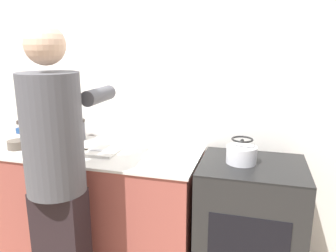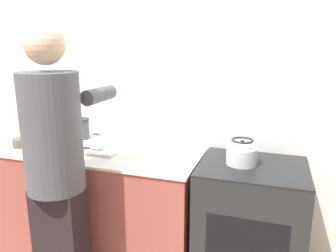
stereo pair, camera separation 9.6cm
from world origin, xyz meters
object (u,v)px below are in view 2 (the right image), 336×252
person (57,166)px  kettle (242,154)px  knife (93,149)px  bowl_prep (22,143)px  cutting_board (96,149)px  oven (249,231)px  canister_jar (80,129)px

person → kettle: (1.03, 0.50, 0.03)m
knife → kettle: kettle is taller
knife → bowl_prep: 0.58m
kettle → cutting_board: bearing=179.2°
knife → person: bearing=-91.2°
oven → canister_jar: canister_jar is taller
person → cutting_board: (-0.04, 0.51, -0.06)m
person → canister_jar: person is taller
oven → person: 1.32m
cutting_board → bowl_prep: (-0.59, -0.10, 0.02)m
kettle → bowl_prep: size_ratio=1.41×
oven → bowl_prep: bearing=-177.2°
person → cutting_board: person is taller
kettle → canister_jar: kettle is taller
oven → kettle: (-0.08, 0.00, 0.53)m
oven → bowl_prep: size_ratio=6.78×
oven → knife: (-1.15, -0.01, 0.47)m
cutting_board → knife: knife is taller
cutting_board → oven: bearing=-0.8°
person → canister_jar: (-0.32, 0.75, 0.02)m
oven → bowl_prep: bowl_prep is taller
kettle → knife: bearing=-179.1°
canister_jar → kettle: bearing=-10.5°
cutting_board → knife: bearing=-105.4°
kettle → bowl_prep: bearing=-177.0°
person → bowl_prep: bearing=146.5°
oven → person: bearing=-155.8°
oven → cutting_board: size_ratio=2.46×
oven → kettle: 0.54m
cutting_board → canister_jar: canister_jar is taller
bowl_prep → knife: bearing=6.8°
kettle → oven: bearing=-1.5°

